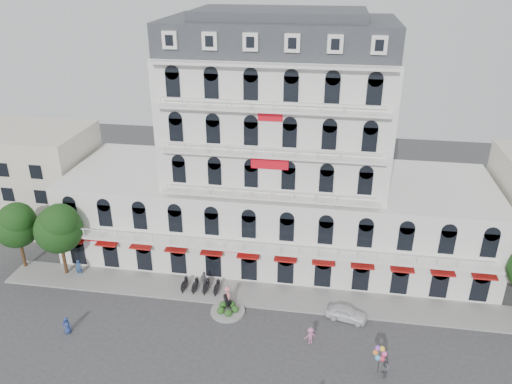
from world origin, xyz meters
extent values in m
plane|color=#38383A|center=(0.00, 0.00, 0.00)|extent=(120.00, 120.00, 0.00)
cube|color=gray|center=(0.00, 9.00, 0.08)|extent=(53.00, 4.00, 0.16)
cube|color=silver|center=(0.00, 18.00, 4.50)|extent=(45.00, 14.00, 9.00)
cube|color=silver|center=(0.00, 18.00, 15.50)|extent=(22.00, 12.00, 13.00)
cube|color=#2D3035|center=(0.00, 18.00, 23.50)|extent=(21.56, 11.76, 3.00)
cube|color=#2D3035|center=(0.00, 18.00, 25.40)|extent=(15.84, 8.64, 0.80)
cube|color=#A51714|center=(0.00, 10.50, 3.50)|extent=(40.50, 1.00, 0.15)
cube|color=#B60B18|center=(0.00, 11.88, 13.00)|extent=(3.50, 0.10, 1.40)
cube|color=beige|center=(-30.00, 20.00, 6.00)|extent=(14.00, 10.00, 12.00)
cylinder|color=gray|center=(-3.00, 6.00, 0.12)|extent=(3.20, 3.20, 0.24)
cylinder|color=black|center=(-3.00, 6.00, 0.90)|extent=(0.08, 0.08, 1.40)
sphere|color=#254E1A|center=(-2.30, 6.00, 0.45)|extent=(0.70, 0.70, 0.70)
sphere|color=#254E1A|center=(-2.78, 6.66, 0.45)|extent=(0.70, 0.70, 0.70)
sphere|color=#254E1A|center=(-3.56, 6.42, 0.45)|extent=(0.70, 0.70, 0.70)
sphere|color=#254E1A|center=(-3.57, 5.60, 0.45)|extent=(0.70, 0.70, 0.70)
sphere|color=#254E1A|center=(-2.80, 5.33, 0.45)|extent=(0.70, 0.70, 0.70)
cylinder|color=#382314|center=(-26.00, 10.00, 1.76)|extent=(0.36, 0.36, 3.52)
sphere|color=black|center=(-26.00, 10.00, 4.96)|extent=(4.48, 4.48, 4.48)
sphere|color=black|center=(-25.50, 9.70, 6.00)|extent=(3.52, 3.52, 3.52)
sphere|color=black|center=(-26.40, 10.30, 5.60)|extent=(3.20, 3.20, 3.20)
cylinder|color=#382314|center=(-21.00, 9.50, 1.87)|extent=(0.36, 0.36, 3.74)
sphere|color=black|center=(-21.00, 9.50, 5.27)|extent=(4.76, 4.76, 4.76)
sphere|color=black|center=(-20.50, 9.20, 6.38)|extent=(3.74, 3.74, 3.74)
sphere|color=black|center=(-21.40, 9.80, 5.95)|extent=(3.40, 3.40, 3.40)
imported|color=white|center=(7.88, 6.81, 0.64)|extent=(3.99, 2.27, 1.28)
cube|color=black|center=(-3.23, 7.00, 0.55)|extent=(1.06, 1.47, 0.35)
torus|color=black|center=(-2.95, 6.53, 0.28)|extent=(0.41, 0.58, 0.60)
torus|color=black|center=(-3.51, 7.47, 0.28)|extent=(0.41, 0.58, 0.60)
imported|color=pink|center=(-3.23, 7.00, 1.29)|extent=(1.08, 1.25, 1.67)
imported|color=navy|center=(-16.35, 1.02, 0.82)|extent=(0.91, 0.71, 1.65)
imported|color=#5A5A62|center=(-6.13, 9.50, 0.91)|extent=(1.14, 0.97, 1.83)
imported|color=#C56899|center=(4.83, 3.09, 0.81)|extent=(1.20, 1.00, 1.61)
imported|color=navy|center=(-19.50, 9.50, 0.91)|extent=(0.79, 0.68, 1.83)
imported|color=#56575D|center=(10.76, 0.24, 0.92)|extent=(0.71, 0.90, 1.84)
cylinder|color=black|center=(10.36, 0.54, 1.00)|extent=(0.04, 0.04, 2.00)
sphere|color=#E54C99|center=(10.71, 0.54, 2.00)|extent=(0.44, 0.44, 0.44)
sphere|color=yellow|center=(10.53, 0.85, 2.21)|extent=(0.44, 0.44, 0.44)
sphere|color=#994CD8|center=(10.18, 0.84, 2.23)|extent=(0.44, 0.44, 0.44)
sphere|color=orange|center=(10.01, 0.54, 2.04)|extent=(0.44, 0.44, 0.44)
sphere|color=#4CB2E5|center=(10.19, 0.24, 1.81)|extent=(0.44, 0.44, 0.44)
sphere|color=#D8334C|center=(10.54, 0.24, 1.76)|extent=(0.44, 0.44, 0.44)
camera|label=1|loc=(5.52, -30.56, 29.89)|focal=35.00mm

